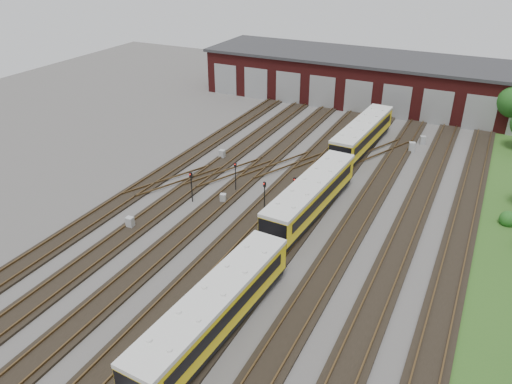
% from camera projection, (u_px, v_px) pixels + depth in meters
% --- Properties ---
extents(ground, '(120.00, 120.00, 0.00)m').
position_uv_depth(ground, '(258.00, 243.00, 38.93)').
color(ground, '#464341').
rests_on(ground, ground).
extents(track_network, '(30.40, 70.00, 0.33)m').
position_uv_depth(track_network, '(260.00, 238.00, 39.41)').
color(track_network, black).
rests_on(track_network, ground).
extents(maintenance_shed, '(51.00, 12.50, 6.35)m').
position_uv_depth(maintenance_shed, '(385.00, 81.00, 69.20)').
color(maintenance_shed, '#4D1313').
rests_on(maintenance_shed, ground).
extents(metro_train, '(3.32, 46.05, 2.88)m').
position_uv_depth(metro_train, '(311.00, 196.00, 42.06)').
color(metro_train, black).
rests_on(metro_train, ground).
extents(signal_mast_0, '(0.24, 0.22, 2.93)m').
position_uv_depth(signal_mast_0, '(235.00, 173.00, 45.82)').
color(signal_mast_0, black).
rests_on(signal_mast_0, ground).
extents(signal_mast_1, '(0.26, 0.25, 2.91)m').
position_uv_depth(signal_mast_1, '(191.00, 183.00, 44.02)').
color(signal_mast_1, black).
rests_on(signal_mast_1, ground).
extents(signal_mast_2, '(0.28, 0.26, 2.96)m').
position_uv_depth(signal_mast_2, '(294.00, 189.00, 43.00)').
color(signal_mast_2, black).
rests_on(signal_mast_2, ground).
extents(signal_mast_3, '(0.26, 0.25, 2.95)m').
position_uv_depth(signal_mast_3, '(264.00, 193.00, 42.29)').
color(signal_mast_3, black).
rests_on(signal_mast_3, ground).
extents(relay_cabinet_0, '(0.63, 0.54, 1.00)m').
position_uv_depth(relay_cabinet_0, '(130.00, 223.00, 40.69)').
color(relay_cabinet_0, '#A0A3A5').
rests_on(relay_cabinet_0, ground).
extents(relay_cabinet_1, '(0.59, 0.50, 0.98)m').
position_uv_depth(relay_cabinet_1, '(222.00, 154.00, 53.17)').
color(relay_cabinet_1, '#A0A3A5').
rests_on(relay_cabinet_1, ground).
extents(relay_cabinet_2, '(0.63, 0.57, 0.87)m').
position_uv_depth(relay_cabinet_2, '(223.00, 198.00, 44.55)').
color(relay_cabinet_2, '#A0A3A5').
rests_on(relay_cabinet_2, ground).
extents(relay_cabinet_3, '(0.73, 0.69, 0.97)m').
position_uv_depth(relay_cabinet_3, '(423.00, 140.00, 56.78)').
color(relay_cabinet_3, '#A0A3A5').
rests_on(relay_cabinet_3, ground).
extents(relay_cabinet_4, '(0.79, 0.71, 1.09)m').
position_uv_depth(relay_cabinet_4, '(412.00, 147.00, 54.83)').
color(relay_cabinet_4, '#A0A3A5').
rests_on(relay_cabinet_4, ground).
extents(bush_1, '(1.40, 1.40, 1.40)m').
position_uv_depth(bush_1, '(508.00, 217.00, 41.10)').
color(bush_1, '#184B15').
rests_on(bush_1, ground).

